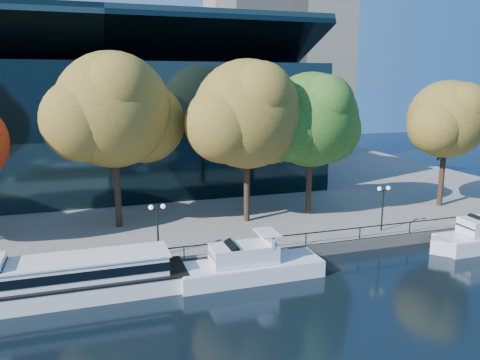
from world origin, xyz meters
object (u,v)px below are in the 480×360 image
object	(u,v)px
tree_5	(448,121)
lamp_2	(383,198)
tree_2	(116,112)
tree_4	(313,122)
tree_3	(249,117)
tour_boat	(61,279)
lamp_1	(157,218)
cruiser_near	(245,265)

from	to	relation	value
tree_5	lamp_2	xyz separation A→B (m)	(-11.13, -5.43, -5.98)
tree_2	tree_4	xyz separation A→B (m)	(18.25, -1.52, -1.18)
tree_3	tree_5	xyz separation A→B (m)	(21.31, -1.05, -0.87)
tour_boat	tree_2	distance (m)	15.94
tour_boat	tree_4	distance (m)	26.53
tree_2	tree_3	size ratio (longest dim) A/B	1.04
tour_boat	tree_5	size ratio (longest dim) A/B	1.30
tree_2	tree_4	size ratio (longest dim) A/B	1.12
tree_2	tree_3	xyz separation A→B (m)	(11.64, -1.93, -0.50)
lamp_1	lamp_2	size ratio (longest dim) A/B	1.00
tree_3	tree_4	size ratio (longest dim) A/B	1.08
tree_3	lamp_2	distance (m)	13.88
tour_boat	cruiser_near	distance (m)	12.45
tree_2	tree_4	world-z (taller)	tree_2
tree_5	lamp_1	distance (m)	31.86
cruiser_near	tree_5	world-z (taller)	tree_5
tree_5	lamp_2	bearing A→B (deg)	-154.00
tree_3	tree_4	xyz separation A→B (m)	(6.61, 0.41, -0.68)
tree_4	tree_5	distance (m)	14.77
tour_boat	tree_5	world-z (taller)	tree_5
tree_4	tree_3	bearing A→B (deg)	-176.45
tree_4	lamp_1	bearing A→B (deg)	-156.86
lamp_1	lamp_2	bearing A→B (deg)	0.00
tree_2	tree_4	distance (m)	18.35
tree_4	lamp_2	distance (m)	9.91
tour_boat	tree_4	world-z (taller)	tree_4
tree_3	lamp_1	size ratio (longest dim) A/B	3.72
lamp_1	cruiser_near	bearing A→B (deg)	-34.87
lamp_2	tour_boat	bearing A→B (deg)	-173.30
tour_boat	tree_2	xyz separation A→B (m)	(4.70, 11.52, 9.96)
cruiser_near	tree_3	bearing A→B (deg)	69.30
tree_2	lamp_1	bearing A→B (deg)	-75.75
lamp_2	cruiser_near	bearing A→B (deg)	-164.56
tree_3	cruiser_near	bearing A→B (deg)	-110.70
tour_boat	tree_5	distance (m)	39.55
tour_boat	tree_3	world-z (taller)	tree_3
tree_2	tree_4	bearing A→B (deg)	-4.75
tree_5	lamp_1	size ratio (longest dim) A/B	3.26
tour_boat	tree_5	bearing A→B (deg)	12.78
tree_3	lamp_2	size ratio (longest dim) A/B	3.72
tree_5	cruiser_near	bearing A→B (deg)	-159.72
tour_boat	cruiser_near	bearing A→B (deg)	-3.60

